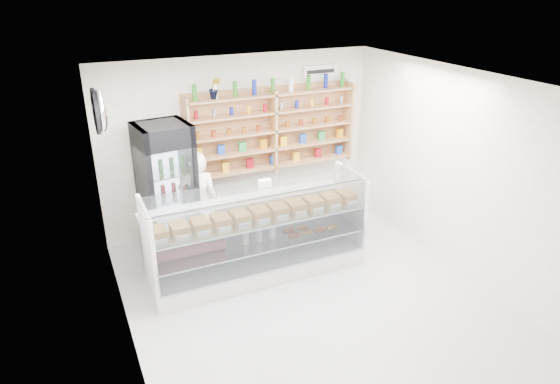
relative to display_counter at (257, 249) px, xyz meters
name	(u,v)px	position (x,y,z in m)	size (l,w,h in m)	color
room	(314,201)	(0.38, -0.92, 1.04)	(5.00, 5.00, 5.00)	#A1A0A5
display_counter	(257,249)	(0.00, 0.00, 0.00)	(3.02, 0.90, 1.31)	white
shop_worker	(199,202)	(-0.55, 0.93, 0.43)	(0.58, 0.38, 1.58)	white
drinks_cooler	(167,191)	(-0.98, 1.03, 0.65)	(0.80, 0.78, 2.01)	black
wall_shelving	(273,130)	(0.88, 1.42, 1.23)	(2.84, 0.28, 1.33)	#A8804F
potted_plant	(215,88)	(-0.07, 1.42, 1.99)	(0.17, 0.14, 0.32)	#1E6626
security_mirror	(100,111)	(-1.79, 0.28, 2.09)	(0.15, 0.50, 0.50)	silver
wall_sign	(320,71)	(1.78, 1.55, 2.09)	(0.62, 0.03, 0.20)	white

